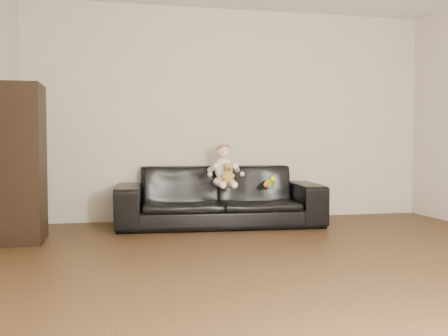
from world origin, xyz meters
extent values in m
plane|color=#412A17|center=(0.00, 0.00, 0.00)|extent=(5.50, 5.50, 0.00)
plane|color=beige|center=(0.00, 2.75, 1.30)|extent=(5.00, 0.00, 5.00)
imported|color=black|center=(-0.28, 2.25, 0.34)|extent=(2.37, 1.05, 0.68)
cube|color=black|center=(-2.29, 1.67, 0.75)|extent=(0.38, 0.52, 1.51)
cube|color=silver|center=(-2.27, 1.67, 1.09)|extent=(0.18, 0.25, 0.28)
ellipsoid|color=#F7D0D5|center=(-0.24, 2.14, 0.51)|extent=(0.24, 0.21, 0.13)
ellipsoid|color=white|center=(-0.24, 2.15, 0.65)|extent=(0.21, 0.17, 0.25)
sphere|color=beige|center=(-0.24, 2.14, 0.85)|extent=(0.17, 0.17, 0.17)
ellipsoid|color=#8C603F|center=(-0.24, 2.15, 0.88)|extent=(0.17, 0.17, 0.12)
cylinder|color=#F7D0D5|center=(-0.29, 1.98, 0.49)|extent=(0.07, 0.20, 0.08)
cylinder|color=#F7D0D5|center=(-0.19, 1.98, 0.49)|extent=(0.07, 0.20, 0.08)
sphere|color=white|center=(-0.30, 1.88, 0.49)|extent=(0.07, 0.07, 0.07)
sphere|color=white|center=(-0.18, 1.88, 0.49)|extent=(0.07, 0.07, 0.07)
cylinder|color=white|center=(-0.37, 2.10, 0.67)|extent=(0.06, 0.17, 0.11)
cylinder|color=white|center=(-0.11, 2.10, 0.67)|extent=(0.06, 0.17, 0.11)
ellipsoid|color=#AE8131|center=(-0.23, 1.98, 0.58)|extent=(0.14, 0.13, 0.14)
sphere|color=#AE8131|center=(-0.23, 1.97, 0.68)|extent=(0.11, 0.11, 0.09)
sphere|color=#AE8131|center=(-0.27, 1.98, 0.72)|extent=(0.04, 0.04, 0.04)
sphere|color=#AE8131|center=(-0.20, 1.98, 0.72)|extent=(0.04, 0.04, 0.04)
sphere|color=#593819|center=(-0.23, 1.93, 0.67)|extent=(0.04, 0.04, 0.04)
ellipsoid|color=#9AD218|center=(0.29, 2.14, 0.49)|extent=(0.12, 0.14, 0.09)
sphere|color=#D25D18|center=(0.22, 2.01, 0.48)|extent=(0.08, 0.08, 0.06)
cylinder|color=#1889C0|center=(0.28, 2.10, 0.45)|extent=(0.12, 0.12, 0.01)
camera|label=1|loc=(-1.37, -3.34, 0.95)|focal=40.00mm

